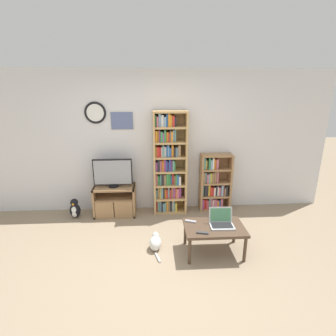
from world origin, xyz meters
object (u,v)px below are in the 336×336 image
(cat, at_px, (155,242))
(penguin_figurine, at_px, (75,209))
(bookshelf_short, at_px, (214,184))
(coffee_table, at_px, (214,229))
(remote_far_from_laptop, at_px, (202,233))
(television, at_px, (113,173))
(remote_near_laptop, at_px, (191,221))
(tv_stand, at_px, (115,200))
(bookshelf_tall, at_px, (168,165))
(laptop, at_px, (221,221))

(cat, xyz_separation_m, penguin_figurine, (-1.45, 1.06, 0.06))
(bookshelf_short, xyz_separation_m, penguin_figurine, (-2.58, -0.20, -0.36))
(coffee_table, xyz_separation_m, remote_far_from_laptop, (-0.20, -0.17, 0.06))
(television, xyz_separation_m, bookshelf_short, (1.87, 0.12, -0.29))
(remote_near_laptop, relative_size, remote_far_from_laptop, 1.00)
(tv_stand, bearing_deg, penguin_figurine, -173.56)
(bookshelf_short, xyz_separation_m, coffee_table, (-0.31, -1.40, -0.15))
(tv_stand, height_order, bookshelf_tall, bookshelf_tall)
(coffee_table, bearing_deg, bookshelf_tall, 112.33)
(tv_stand, xyz_separation_m, laptop, (1.66, -1.25, 0.20))
(tv_stand, height_order, penguin_figurine, tv_stand)
(cat, bearing_deg, laptop, -0.34)
(cat, bearing_deg, bookshelf_tall, 84.18)
(laptop, xyz_separation_m, remote_far_from_laptop, (-0.30, -0.20, -0.05))
(television, bearing_deg, penguin_figurine, -173.73)
(coffee_table, bearing_deg, remote_near_laptop, 155.14)
(bookshelf_tall, distance_m, coffee_table, 1.58)
(television, relative_size, penguin_figurine, 1.92)
(bookshelf_tall, relative_size, remote_near_laptop, 11.50)
(penguin_figurine, bearing_deg, laptop, -26.25)
(coffee_table, distance_m, remote_far_from_laptop, 0.27)
(bookshelf_short, distance_m, laptop, 1.39)
(tv_stand, xyz_separation_m, cat, (0.73, -1.15, -0.17))
(bookshelf_short, relative_size, cat, 2.37)
(bookshelf_tall, xyz_separation_m, remote_near_laptop, (0.25, -1.22, -0.50))
(coffee_table, bearing_deg, cat, 170.67)
(penguin_figurine, bearing_deg, bookshelf_tall, 5.59)
(bookshelf_short, bearing_deg, laptop, -98.39)
(penguin_figurine, bearing_deg, cat, -36.31)
(tv_stand, bearing_deg, television, -158.27)
(tv_stand, bearing_deg, bookshelf_tall, 4.98)
(penguin_figurine, bearing_deg, remote_far_from_laptop, -33.53)
(bookshelf_tall, distance_m, remote_near_laptop, 1.34)
(penguin_figurine, bearing_deg, coffee_table, -27.81)
(laptop, bearing_deg, coffee_table, -163.80)
(remote_far_from_laptop, bearing_deg, laptop, -42.69)
(laptop, xyz_separation_m, penguin_figurine, (-2.38, 1.17, -0.32))
(tv_stand, xyz_separation_m, remote_far_from_laptop, (1.35, -1.46, 0.15))
(television, bearing_deg, cat, -57.23)
(television, distance_m, cat, 1.53)
(remote_near_laptop, bearing_deg, laptop, 95.01)
(bookshelf_tall, height_order, remote_far_from_laptop, bookshelf_tall)
(tv_stand, bearing_deg, laptop, -37.10)
(coffee_table, relative_size, remote_near_laptop, 5.07)
(bookshelf_tall, bearing_deg, television, -174.89)
(remote_near_laptop, bearing_deg, penguin_figurine, -97.42)
(laptop, bearing_deg, penguin_figurine, 155.21)
(coffee_table, bearing_deg, bookshelf_short, 77.68)
(coffee_table, relative_size, remote_far_from_laptop, 5.05)
(remote_near_laptop, distance_m, cat, 0.61)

